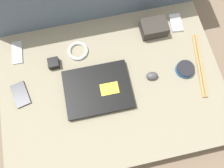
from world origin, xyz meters
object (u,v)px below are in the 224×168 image
(phone_silver, at_px, (17,53))
(camera_pouch, at_px, (154,28))
(speaker_puck, at_px, (185,69))
(phone_black, at_px, (21,95))
(phone_small, at_px, (176,23))
(computer_mouse, at_px, (152,77))
(laptop, at_px, (98,90))
(charger_brick, at_px, (54,63))

(phone_silver, height_order, camera_pouch, camera_pouch)
(phone_silver, bearing_deg, speaker_puck, -15.91)
(phone_black, bearing_deg, phone_small, 2.22)
(computer_mouse, xyz_separation_m, speaker_puck, (0.18, 0.00, -0.00))
(laptop, distance_m, charger_brick, 0.27)
(phone_small, bearing_deg, computer_mouse, -121.09)
(computer_mouse, bearing_deg, laptop, -174.07)
(computer_mouse, bearing_deg, phone_silver, 160.91)
(laptop, relative_size, camera_pouch, 2.39)
(phone_small, bearing_deg, speaker_puck, -91.70)
(phone_small, xyz_separation_m, camera_pouch, (-0.14, -0.02, 0.03))
(phone_black, height_order, phone_small, phone_small)
(camera_pouch, distance_m, charger_brick, 0.56)
(phone_silver, relative_size, camera_pouch, 0.95)
(phone_black, distance_m, charger_brick, 0.23)
(laptop, relative_size, phone_small, 2.88)
(laptop, height_order, phone_small, laptop)
(phone_small, height_order, charger_brick, charger_brick)
(laptop, distance_m, computer_mouse, 0.28)
(phone_silver, distance_m, phone_black, 0.24)
(computer_mouse, distance_m, phone_small, 0.36)
(computer_mouse, distance_m, charger_brick, 0.51)
(camera_pouch, xyz_separation_m, charger_brick, (-0.56, -0.08, -0.01))
(computer_mouse, bearing_deg, phone_small, 57.07)
(laptop, distance_m, camera_pouch, 0.45)
(camera_pouch, relative_size, charger_brick, 2.56)
(computer_mouse, height_order, phone_black, computer_mouse)
(speaker_puck, relative_size, phone_silver, 0.71)
(computer_mouse, relative_size, phone_small, 0.54)
(camera_pouch, bearing_deg, phone_black, -164.36)
(laptop, xyz_separation_m, speaker_puck, (0.46, 0.01, -0.00))
(computer_mouse, xyz_separation_m, camera_pouch, (0.08, 0.26, 0.02))
(phone_black, bearing_deg, phone_silver, 76.88)
(laptop, xyz_separation_m, phone_silver, (-0.38, 0.30, -0.01))
(phone_black, relative_size, phone_small, 1.19)
(computer_mouse, distance_m, speaker_puck, 0.18)
(phone_black, bearing_deg, charger_brick, 21.55)
(phone_silver, bearing_deg, phone_small, 2.40)
(charger_brick, bearing_deg, laptop, -43.58)
(charger_brick, bearing_deg, speaker_puck, -14.93)
(computer_mouse, xyz_separation_m, phone_silver, (-0.66, 0.29, -0.01))
(laptop, distance_m, phone_black, 0.39)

